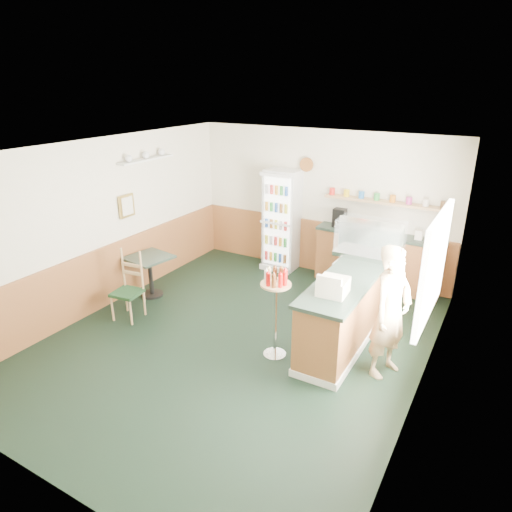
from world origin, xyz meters
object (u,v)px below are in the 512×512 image
Objects in this scene: display_case at (370,239)px; condiment_stand at (276,299)px; cafe_table at (150,268)px; drinks_fridge at (281,221)px; cash_register at (333,286)px; cafe_chair at (130,283)px; shopkeeper at (391,312)px.

display_case is 0.79× the size of condiment_stand.
cafe_table is at bearing 168.20° from condiment_stand.
drinks_fridge is 3.32m from cash_register.
shopkeeper is at bearing -0.17° from cafe_chair.
drinks_fridge is 2.67m from cafe_table.
cafe_chair is at bearing -177.03° from condiment_stand.
cafe_chair is at bearing -71.61° from cafe_table.
drinks_fridge is at bearing 151.69° from display_case.
cafe_chair reaches higher than cafe_table.
cafe_table is at bearing 100.91° from cafe_chair.
shopkeeper is at bearing -2.75° from cafe_table.
drinks_fridge reaches higher than cash_register.
condiment_stand reaches higher than cafe_table.
cafe_chair is at bearing -177.07° from cash_register.
shopkeeper is 3.91m from cafe_chair.
cash_register is 0.48× the size of cafe_table.
cafe_chair is (-3.17, -0.34, -0.54)m from cash_register.
drinks_fridge is at bearing 61.60° from cafe_chair.
drinks_fridge is at bearing 58.94° from cafe_table.
shopkeeper is (0.70, 0.16, -0.25)m from cash_register.
cash_register is at bearing 123.66° from shopkeeper.
display_case is at bearing -28.31° from drinks_fridge.
condiment_stand is 1.15× the size of cafe_chair.
cafe_chair is at bearing 118.07° from shopkeeper.
display_case is 1.90m from condiment_stand.
cash_register is at bearing -51.92° from drinks_fridge.
display_case reaches higher than condiment_stand.
cash_register reaches higher than cafe_chair.
condiment_stand is (-0.70, -1.72, -0.44)m from display_case.
cafe_chair is (-3.17, -1.84, -0.72)m from display_case.
drinks_fridge is 2.56× the size of cafe_table.
cafe_chair is (0.23, -0.69, 0.05)m from cafe_table.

